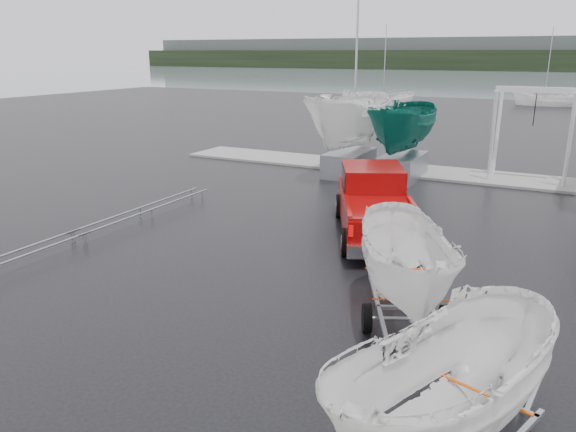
{
  "coord_description": "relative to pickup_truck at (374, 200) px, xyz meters",
  "views": [
    {
      "loc": [
        3.89,
        -13.33,
        5.56
      ],
      "look_at": [
        -2.89,
        -0.13,
        1.2
      ],
      "focal_mm": 35.0,
      "sensor_mm": 36.0,
      "label": 1
    }
  ],
  "objects": [
    {
      "name": "ground_plane",
      "position": [
        1.52,
        -3.16,
        -1.05
      ],
      "size": [
        120.0,
        120.0,
        0.0
      ],
      "primitive_type": "plane",
      "color": "black",
      "rests_on": "ground"
    },
    {
      "name": "lake",
      "position": [
        1.52,
        96.84,
        -1.05
      ],
      "size": [
        300.0,
        300.0,
        0.0
      ],
      "primitive_type": "plane",
      "color": "gray",
      "rests_on": "ground"
    },
    {
      "name": "dock",
      "position": [
        1.52,
        9.84,
        -1.0
      ],
      "size": [
        30.0,
        3.0,
        0.12
      ],
      "primitive_type": "cube",
      "color": "gray",
      "rests_on": "ground"
    },
    {
      "name": "treeline",
      "position": [
        1.52,
        166.84,
        1.95
      ],
      "size": [
        300.0,
        8.0,
        6.0
      ],
      "primitive_type": "cube",
      "color": "black",
      "rests_on": "ground"
    },
    {
      "name": "far_hill",
      "position": [
        1.52,
        174.84,
        3.95
      ],
      "size": [
        300.0,
        6.0,
        10.0
      ],
      "primitive_type": "cube",
      "color": "#4C5651",
      "rests_on": "ground"
    },
    {
      "name": "pickup_truck",
      "position": [
        0.0,
        0.0,
        0.0
      ],
      "size": [
        4.37,
        6.34,
        2.01
      ],
      "rotation": [
        0.0,
        0.0,
        0.43
      ],
      "color": "#850707",
      "rests_on": "ground"
    },
    {
      "name": "trailer_hitched",
      "position": [
        2.72,
        -5.93,
        1.79
      ],
      "size": [
        2.57,
        3.76,
        5.24
      ],
      "rotation": [
        0.0,
        0.0,
        0.43
      ],
      "color": "#96999E",
      "rests_on": "ground"
    },
    {
      "name": "trailer_parked",
      "position": [
        4.41,
        -9.97,
        1.74
      ],
      "size": [
        2.24,
        3.79,
        5.15
      ],
      "rotation": [
        0.0,
        0.0,
        -0.32
      ],
      "color": "#96999E",
      "rests_on": "ground"
    },
    {
      "name": "boat_hoist",
      "position": [
        3.72,
        9.84,
        1.62
      ],
      "size": [
        3.3,
        2.18,
        4.12
      ],
      "color": "silver",
      "rests_on": "ground"
    },
    {
      "name": "keelboat_0",
      "position": [
        -3.86,
        7.84,
        3.33
      ],
      "size": [
        2.75,
        3.2,
        10.93
      ],
      "color": "#96999E",
      "rests_on": "ground"
    },
    {
      "name": "keelboat_1",
      "position": [
        -1.39,
        8.04,
        2.67
      ],
      "size": [
        2.35,
        3.2,
        7.35
      ],
      "color": "#96999E",
      "rests_on": "ground"
    },
    {
      "name": "mast_rack_0",
      "position": [
        -7.48,
        -2.16,
        -0.7
      ],
      "size": [
        0.56,
        6.5,
        0.06
      ],
      "rotation": [
        0.0,
        0.0,
        1.57
      ],
      "color": "#96999E",
      "rests_on": "ground"
    },
    {
      "name": "moored_boat_0",
      "position": [
        -11.82,
        37.43,
        -1.04
      ],
      "size": [
        3.78,
        3.78,
        11.51
      ],
      "rotation": [
        0.0,
        0.0,
        2.39
      ],
      "color": "white",
      "rests_on": "ground"
    },
    {
      "name": "moored_boat_1",
      "position": [
        1.96,
        49.79,
        -1.04
      ],
      "size": [
        2.64,
        2.57,
        11.31
      ],
      "rotation": [
        0.0,
        0.0,
        4.74
      ],
      "color": "white",
      "rests_on": "ground"
    }
  ]
}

